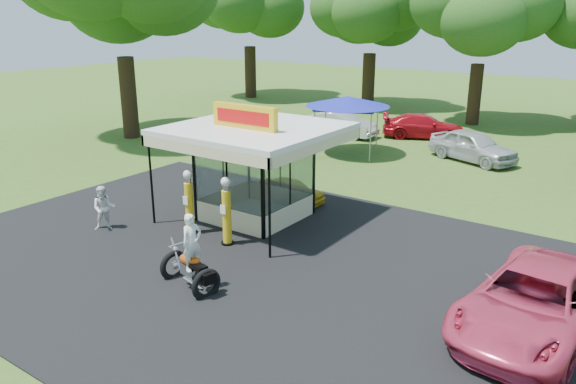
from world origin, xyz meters
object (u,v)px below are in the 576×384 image
object	(u,v)px
gas_pump_left	(189,204)
motorcycle	(191,259)
gas_pump_right	(227,213)
tent_west	(348,102)
bg_car_a	(341,124)
bg_car_b	(424,126)
kiosk_car	(291,190)
spectator_west	(104,208)
pink_sedan	(535,301)
gas_station_kiosk	(255,171)
bg_car_c	(473,146)

from	to	relation	value
gas_pump_left	motorcycle	bearing A→B (deg)	-44.72
gas_pump_right	motorcycle	size ratio (longest dim) A/B	1.01
gas_pump_right	tent_west	xyz separation A→B (m)	(-2.89, 12.79, 1.66)
gas_pump_left	tent_west	xyz separation A→B (m)	(-1.25, 12.80, 1.68)
bg_car_a	bg_car_b	size ratio (longest dim) A/B	0.93
kiosk_car	tent_west	bearing A→B (deg)	14.39
spectator_west	bg_car_a	distance (m)	17.96
pink_sedan	bg_car_a	xyz separation A→B (m)	(-14.57, 16.30, -0.04)
gas_station_kiosk	gas_pump_right	world-z (taller)	gas_station_kiosk
gas_station_kiosk	gas_pump_left	world-z (taller)	gas_station_kiosk
gas_station_kiosk	kiosk_car	size ratio (longest dim) A/B	1.92
kiosk_car	bg_car_c	world-z (taller)	bg_car_c
spectator_west	pink_sedan	bearing A→B (deg)	-40.08
gas_station_kiosk	bg_car_b	distance (m)	16.46
bg_car_b	pink_sedan	bearing A→B (deg)	-175.69
spectator_west	bg_car_b	distance (m)	20.55
gas_station_kiosk	gas_pump_left	bearing A→B (deg)	-108.55
spectator_west	tent_west	xyz separation A→B (m)	(1.42, 14.20, 1.97)
gas_station_kiosk	tent_west	size ratio (longest dim) A/B	1.24
kiosk_car	tent_west	xyz separation A→B (m)	(-2.08, 8.11, 2.27)
motorcycle	pink_sedan	size ratio (longest dim) A/B	0.40
gas_station_kiosk	motorcycle	distance (m)	5.73
gas_station_kiosk	kiosk_car	xyz separation A→B (m)	(-0.00, 2.21, -1.30)
pink_sedan	bg_car_b	size ratio (longest dim) A/B	1.16
gas_pump_right	bg_car_a	distance (m)	17.39
bg_car_c	gas_pump_right	bearing A→B (deg)	-170.29
gas_station_kiosk	gas_pump_left	xyz separation A→B (m)	(-0.83, -2.48, -0.71)
tent_west	kiosk_car	bearing A→B (deg)	-75.61
kiosk_car	pink_sedan	size ratio (longest dim) A/B	0.51
bg_car_c	spectator_west	bearing A→B (deg)	177.10
bg_car_a	bg_car_b	xyz separation A→B (m)	(4.28, 2.37, -0.04)
gas_station_kiosk	bg_car_a	world-z (taller)	gas_station_kiosk
spectator_west	bg_car_c	xyz separation A→B (m)	(7.31, 16.52, -0.00)
tent_west	pink_sedan	bearing A→B (deg)	-46.17
pink_sedan	bg_car_a	distance (m)	21.86
pink_sedan	tent_west	world-z (taller)	tent_west
pink_sedan	gas_station_kiosk	bearing A→B (deg)	172.99
motorcycle	spectator_west	distance (m)	5.67
gas_pump_left	pink_sedan	size ratio (longest dim) A/B	0.40
gas_station_kiosk	motorcycle	size ratio (longest dim) A/B	2.41
bg_car_a	gas_pump_left	bearing A→B (deg)	-168.96
gas_station_kiosk	kiosk_car	bearing A→B (deg)	90.00
pink_sedan	bg_car_a	bearing A→B (deg)	137.49
motorcycle	bg_car_a	bearing A→B (deg)	121.31
gas_pump_right	kiosk_car	world-z (taller)	gas_pump_right
kiosk_car	bg_car_a	bearing A→B (deg)	21.18
gas_station_kiosk	bg_car_b	xyz separation A→B (m)	(-0.31, 16.42, -1.09)
kiosk_car	bg_car_c	xyz separation A→B (m)	(3.82, 10.43, 0.30)
bg_car_a	tent_west	size ratio (longest dim) A/B	1.02
gas_pump_right	spectator_west	xyz separation A→B (m)	(-4.30, -1.40, -0.31)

